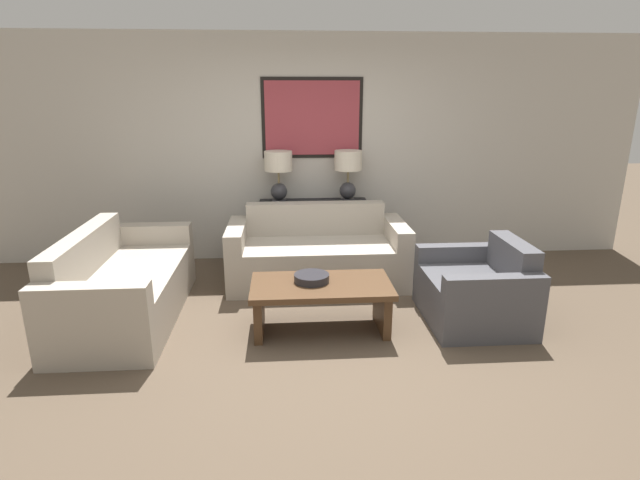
% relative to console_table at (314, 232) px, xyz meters
% --- Properties ---
extents(ground_plane, '(20.00, 20.00, 0.00)m').
position_rel_console_table_xyz_m(ground_plane, '(0.00, -2.14, -0.38)').
color(ground_plane, brown).
extents(back_wall, '(7.94, 0.12, 2.65)m').
position_rel_console_table_xyz_m(back_wall, '(0.00, 0.25, 0.95)').
color(back_wall, beige).
rests_on(back_wall, ground_plane).
extents(console_table, '(1.28, 0.35, 0.75)m').
position_rel_console_table_xyz_m(console_table, '(0.00, 0.00, 0.00)').
color(console_table, black).
rests_on(console_table, ground_plane).
extents(table_lamp_left, '(0.32, 0.32, 0.59)m').
position_rel_console_table_xyz_m(table_lamp_left, '(-0.40, 0.00, 0.76)').
color(table_lamp_left, '#333338').
rests_on(table_lamp_left, console_table).
extents(table_lamp_right, '(0.32, 0.32, 0.59)m').
position_rel_console_table_xyz_m(table_lamp_right, '(0.40, 0.00, 0.76)').
color(table_lamp_right, '#333338').
rests_on(table_lamp_right, console_table).
extents(couch_by_back_wall, '(1.89, 0.88, 0.81)m').
position_rel_console_table_xyz_m(couch_by_back_wall, '(0.00, -0.65, -0.08)').
color(couch_by_back_wall, '#ADA393').
rests_on(couch_by_back_wall, ground_plane).
extents(couch_by_side, '(0.88, 1.89, 0.81)m').
position_rel_console_table_xyz_m(couch_by_side, '(-1.82, -1.43, -0.08)').
color(couch_by_side, '#ADA393').
rests_on(couch_by_side, ground_plane).
extents(coffee_table, '(1.20, 0.64, 0.43)m').
position_rel_console_table_xyz_m(coffee_table, '(-0.04, -1.81, -0.06)').
color(coffee_table, '#4C331E').
rests_on(coffee_table, ground_plane).
extents(decorative_bowl, '(0.30, 0.30, 0.07)m').
position_rel_console_table_xyz_m(decorative_bowl, '(-0.12, -1.77, 0.09)').
color(decorative_bowl, '#232328').
rests_on(decorative_bowl, coffee_table).
extents(armchair_near_back_wall, '(0.85, 0.98, 0.74)m').
position_rel_console_table_xyz_m(armchair_near_back_wall, '(1.37, -1.71, -0.10)').
color(armchair_near_back_wall, '#4C4C51').
rests_on(armchair_near_back_wall, ground_plane).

